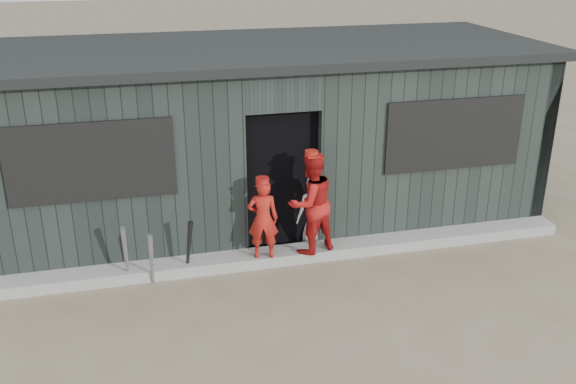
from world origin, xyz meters
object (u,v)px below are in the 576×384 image
object	(u,v)px
bat_right	(189,248)
dugout	(261,134)
player_red_right	(311,203)
player_grey_back	(314,209)
bat_mid	(151,259)
player_red_left	(263,219)
bat_left	(126,255)

from	to	relation	value
bat_right	dugout	distance (m)	2.39
player_red_right	player_grey_back	xyz separation A→B (m)	(0.18, 0.44, -0.29)
bat_mid	bat_right	distance (m)	0.50
bat_mid	player_red_left	size ratio (longest dim) A/B	0.65
bat_left	bat_right	bearing A→B (deg)	3.04
bat_left	bat_mid	distance (m)	0.32
dugout	player_red_left	bearing A→B (deg)	-101.19
bat_right	bat_left	bearing A→B (deg)	-176.96
player_grey_back	player_red_left	bearing A→B (deg)	13.01
bat_mid	player_red_left	world-z (taller)	player_red_left
bat_left	bat_mid	xyz separation A→B (m)	(0.30, -0.09, -0.06)
bat_mid	bat_left	bearing A→B (deg)	163.80
player_red_left	player_red_right	world-z (taller)	player_red_right
player_red_right	player_red_left	bearing A→B (deg)	-17.00
bat_left	player_red_right	distance (m)	2.43
bat_mid	dugout	xyz separation A→B (m)	(1.80, 1.91, 0.93)
bat_left	player_red_left	size ratio (longest dim) A/B	0.77
bat_mid	player_grey_back	size ratio (longest dim) A/B	0.64
bat_mid	player_red_right	bearing A→B (deg)	4.16
bat_right	player_red_right	world-z (taller)	player_red_right
player_red_right	bat_mid	bearing A→B (deg)	-15.27
player_red_left	dugout	size ratio (longest dim) A/B	0.13
bat_mid	player_grey_back	distance (m)	2.36
bat_right	player_grey_back	size ratio (longest dim) A/B	0.72
bat_left	player_grey_back	xyz separation A→B (m)	(2.57, 0.50, 0.14)
bat_mid	dugout	world-z (taller)	dugout
bat_left	player_red_right	world-z (taller)	player_red_right
bat_right	player_red_left	size ratio (longest dim) A/B	0.73
player_grey_back	dugout	world-z (taller)	dugout
bat_left	bat_mid	bearing A→B (deg)	-16.20
player_red_left	player_grey_back	bearing A→B (deg)	-139.78
player_grey_back	dugout	bearing A→B (deg)	-86.85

